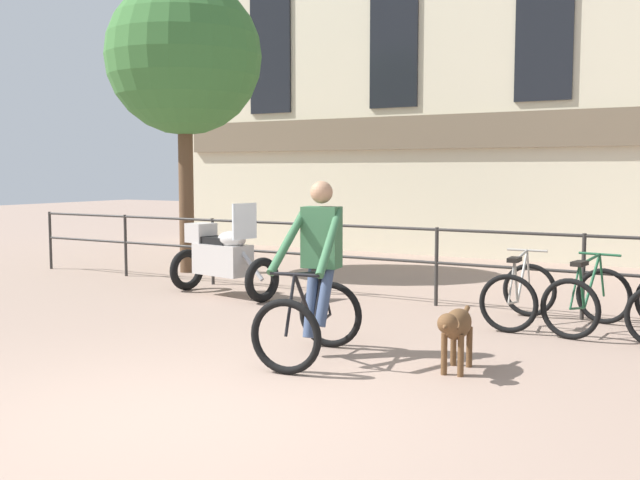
{
  "coord_description": "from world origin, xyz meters",
  "views": [
    {
      "loc": [
        3.6,
        -4.11,
        1.8
      ],
      "look_at": [
        -0.43,
        2.86,
        1.05
      ],
      "focal_mm": 42.0,
      "sensor_mm": 36.0,
      "label": 1
    }
  ],
  "objects": [
    {
      "name": "ground_plane",
      "position": [
        0.0,
        0.0,
        0.0
      ],
      "size": [
        60.0,
        60.0,
        0.0
      ],
      "primitive_type": "plane",
      "color": "gray"
    },
    {
      "name": "canal_railing",
      "position": [
        -0.0,
        5.2,
        0.71
      ],
      "size": [
        15.05,
        0.05,
        1.05
      ],
      "color": "#2D2B28",
      "rests_on": "ground_plane"
    },
    {
      "name": "cyclist_with_bike",
      "position": [
        -0.01,
        2.03,
        0.76
      ],
      "size": [
        0.84,
        1.26,
        1.7
      ],
      "rotation": [
        0.0,
        0.0,
        0.15
      ],
      "color": "black",
      "rests_on": "ground_plane"
    },
    {
      "name": "dog",
      "position": [
        1.37,
        2.16,
        0.42
      ],
      "size": [
        0.29,
        0.92,
        0.59
      ],
      "rotation": [
        0.0,
        0.0,
        0.11
      ],
      "color": "brown",
      "rests_on": "ground_plane"
    },
    {
      "name": "parked_motorcycle",
      "position": [
        -2.95,
        4.4,
        0.56
      ],
      "size": [
        1.81,
        0.93,
        1.35
      ],
      "rotation": [
        0.0,
        0.0,
        1.38
      ],
      "color": "black",
      "rests_on": "ground_plane"
    },
    {
      "name": "parked_bicycle_near_lamp",
      "position": [
        1.29,
        4.54,
        0.36
      ],
      "size": [
        0.7,
        1.13,
        0.86
      ],
      "rotation": [
        0.0,
        0.0,
        3.18
      ],
      "color": "black",
      "rests_on": "ground_plane"
    },
    {
      "name": "parked_bicycle_mid_left",
      "position": [
        2.05,
        4.54,
        0.36
      ],
      "size": [
        0.83,
        1.2,
        0.86
      ],
      "rotation": [
        0.0,
        0.0,
        2.98
      ],
      "color": "black",
      "rests_on": "ground_plane"
    },
    {
      "name": "tree_canalside_left",
      "position": [
        -5.05,
        6.12,
        3.74
      ],
      "size": [
        2.7,
        2.7,
        5.11
      ],
      "color": "brown",
      "rests_on": "ground_plane"
    }
  ]
}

